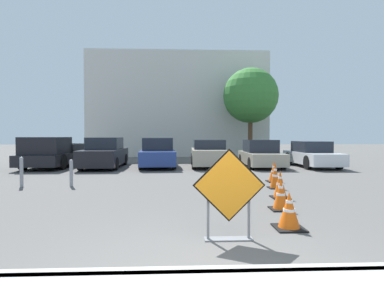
{
  "coord_description": "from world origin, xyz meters",
  "views": [
    {
      "loc": [
        -0.28,
        -3.36,
        1.66
      ],
      "look_at": [
        0.37,
        11.85,
        1.26
      ],
      "focal_mm": 28.0,
      "sensor_mm": 36.0,
      "label": 1
    }
  ],
  "objects_px": {
    "traffic_cone_fourth": "(275,176)",
    "parked_car_third": "(209,154)",
    "traffic_cone_second": "(281,195)",
    "bollard_nearest": "(71,172)",
    "traffic_cone_fifth": "(274,172)",
    "parked_car_second": "(158,153)",
    "bollard_second": "(21,171)",
    "road_closed_sign": "(229,192)",
    "traffic_cone_third": "(280,184)",
    "pickup_truck": "(53,154)",
    "traffic_cone_nearest": "(289,211)",
    "parked_car_fifth": "(312,155)",
    "parked_car_nearest": "(105,154)",
    "parked_car_fourth": "(261,155)"
  },
  "relations": [
    {
      "from": "parked_car_fifth",
      "to": "traffic_cone_fifth",
      "type": "bearing_deg",
      "value": 55.47
    },
    {
      "from": "road_closed_sign",
      "to": "pickup_truck",
      "type": "xyz_separation_m",
      "value": [
        -7.53,
        11.55,
        -0.04
      ]
    },
    {
      "from": "traffic_cone_fourth",
      "to": "parked_car_third",
      "type": "distance_m",
      "value": 7.01
    },
    {
      "from": "parked_car_fourth",
      "to": "bollard_nearest",
      "type": "relative_size",
      "value": 4.61
    },
    {
      "from": "traffic_cone_nearest",
      "to": "traffic_cone_fourth",
      "type": "xyz_separation_m",
      "value": [
        1.08,
        4.12,
        0.07
      ]
    },
    {
      "from": "traffic_cone_fourth",
      "to": "bollard_second",
      "type": "bearing_deg",
      "value": 175.77
    },
    {
      "from": "traffic_cone_second",
      "to": "bollard_nearest",
      "type": "xyz_separation_m",
      "value": [
        -5.84,
        3.36,
        0.14
      ]
    },
    {
      "from": "traffic_cone_third",
      "to": "bollard_second",
      "type": "bearing_deg",
      "value": 165.12
    },
    {
      "from": "traffic_cone_second",
      "to": "bollard_second",
      "type": "height_order",
      "value": "bollard_second"
    },
    {
      "from": "traffic_cone_second",
      "to": "pickup_truck",
      "type": "bearing_deg",
      "value": 133.21
    },
    {
      "from": "traffic_cone_fifth",
      "to": "parked_car_fifth",
      "type": "height_order",
      "value": "parked_car_fifth"
    },
    {
      "from": "pickup_truck",
      "to": "traffic_cone_second",
      "type": "bearing_deg",
      "value": 132.47
    },
    {
      "from": "traffic_cone_fifth",
      "to": "parked_car_nearest",
      "type": "distance_m",
      "value": 9.14
    },
    {
      "from": "road_closed_sign",
      "to": "parked_car_nearest",
      "type": "distance_m",
      "value": 12.32
    },
    {
      "from": "traffic_cone_second",
      "to": "traffic_cone_fourth",
      "type": "relative_size",
      "value": 0.86
    },
    {
      "from": "traffic_cone_nearest",
      "to": "bollard_second",
      "type": "height_order",
      "value": "bollard_second"
    },
    {
      "from": "parked_car_nearest",
      "to": "parked_car_second",
      "type": "relative_size",
      "value": 0.99
    },
    {
      "from": "traffic_cone_fourth",
      "to": "parked_car_second",
      "type": "distance_m",
      "value": 8.13
    },
    {
      "from": "traffic_cone_third",
      "to": "parked_car_fifth",
      "type": "height_order",
      "value": "parked_car_fifth"
    },
    {
      "from": "bollard_nearest",
      "to": "parked_car_second",
      "type": "bearing_deg",
      "value": 69.39
    },
    {
      "from": "parked_car_second",
      "to": "parked_car_fifth",
      "type": "xyz_separation_m",
      "value": [
        8.37,
        -0.34,
        -0.07
      ]
    },
    {
      "from": "parked_car_third",
      "to": "parked_car_fifth",
      "type": "height_order",
      "value": "parked_car_third"
    },
    {
      "from": "road_closed_sign",
      "to": "traffic_cone_fifth",
      "type": "distance_m",
      "value": 6.59
    },
    {
      "from": "bollard_nearest",
      "to": "road_closed_sign",
      "type": "bearing_deg",
      "value": -50.63
    },
    {
      "from": "parked_car_second",
      "to": "bollard_second",
      "type": "distance_m",
      "value": 7.48
    },
    {
      "from": "parked_car_third",
      "to": "parked_car_fifth",
      "type": "bearing_deg",
      "value": 178.7
    },
    {
      "from": "traffic_cone_nearest",
      "to": "pickup_truck",
      "type": "xyz_separation_m",
      "value": [
        -8.71,
        10.99,
        0.41
      ]
    },
    {
      "from": "traffic_cone_second",
      "to": "traffic_cone_fifth",
      "type": "distance_m",
      "value": 4.24
    },
    {
      "from": "traffic_cone_third",
      "to": "parked_car_second",
      "type": "distance_m",
      "value": 9.27
    },
    {
      "from": "traffic_cone_nearest",
      "to": "traffic_cone_second",
      "type": "height_order",
      "value": "traffic_cone_second"
    },
    {
      "from": "traffic_cone_second",
      "to": "traffic_cone_fourth",
      "type": "bearing_deg",
      "value": 74.47
    },
    {
      "from": "parked_car_third",
      "to": "bollard_second",
      "type": "bearing_deg",
      "value": 44.06
    },
    {
      "from": "traffic_cone_nearest",
      "to": "traffic_cone_fourth",
      "type": "bearing_deg",
      "value": 75.27
    },
    {
      "from": "parked_car_nearest",
      "to": "parked_car_second",
      "type": "xyz_separation_m",
      "value": [
        2.79,
        0.25,
        -0.01
      ]
    },
    {
      "from": "parked_car_fifth",
      "to": "bollard_second",
      "type": "distance_m",
      "value": 13.73
    },
    {
      "from": "parked_car_fourth",
      "to": "pickup_truck",
      "type": "bearing_deg",
      "value": 0.34
    },
    {
      "from": "parked_car_fourth",
      "to": "parked_car_fifth",
      "type": "xyz_separation_m",
      "value": [
        2.79,
        -0.06,
        -0.01
      ]
    },
    {
      "from": "traffic_cone_nearest",
      "to": "parked_car_nearest",
      "type": "height_order",
      "value": "parked_car_nearest"
    },
    {
      "from": "road_closed_sign",
      "to": "bollard_second",
      "type": "bearing_deg",
      "value": 138.31
    },
    {
      "from": "traffic_cone_fifth",
      "to": "parked_car_fifth",
      "type": "relative_size",
      "value": 0.17
    },
    {
      "from": "road_closed_sign",
      "to": "parked_car_third",
      "type": "relative_size",
      "value": 0.36
    },
    {
      "from": "traffic_cone_third",
      "to": "pickup_truck",
      "type": "height_order",
      "value": "pickup_truck"
    },
    {
      "from": "traffic_cone_third",
      "to": "parked_car_second",
      "type": "bearing_deg",
      "value": 114.74
    },
    {
      "from": "traffic_cone_nearest",
      "to": "traffic_cone_fourth",
      "type": "distance_m",
      "value": 4.27
    },
    {
      "from": "parked_car_nearest",
      "to": "bollard_second",
      "type": "height_order",
      "value": "parked_car_nearest"
    },
    {
      "from": "traffic_cone_fourth",
      "to": "parked_car_second",
      "type": "bearing_deg",
      "value": 121.34
    },
    {
      "from": "traffic_cone_third",
      "to": "traffic_cone_fourth",
      "type": "height_order",
      "value": "traffic_cone_fourth"
    },
    {
      "from": "traffic_cone_nearest",
      "to": "parked_car_fifth",
      "type": "bearing_deg",
      "value": 63.99
    },
    {
      "from": "traffic_cone_second",
      "to": "parked_car_fourth",
      "type": "bearing_deg",
      "value": 77.29
    },
    {
      "from": "pickup_truck",
      "to": "traffic_cone_nearest",
      "type": "bearing_deg",
      "value": 127.66
    }
  ]
}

